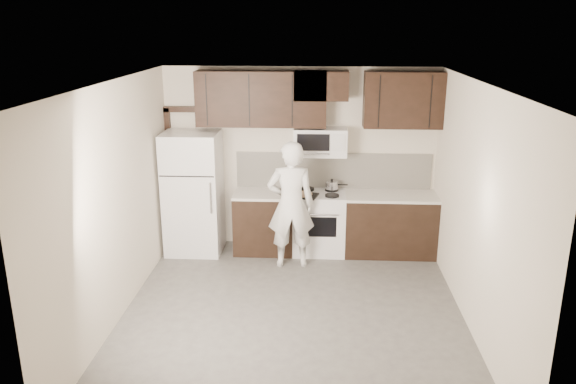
# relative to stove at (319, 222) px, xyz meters

# --- Properties ---
(floor) EXTENTS (4.50, 4.50, 0.00)m
(floor) POSITION_rel_stove_xyz_m (-0.30, -1.94, -0.46)
(floor) COLOR #4D4A48
(floor) RESTS_ON ground
(back_wall) EXTENTS (4.00, 0.00, 4.00)m
(back_wall) POSITION_rel_stove_xyz_m (-0.30, 0.31, 0.89)
(back_wall) COLOR beige
(back_wall) RESTS_ON ground
(ceiling) EXTENTS (4.50, 4.50, 0.00)m
(ceiling) POSITION_rel_stove_xyz_m (-0.30, -1.94, 2.24)
(ceiling) COLOR white
(ceiling) RESTS_ON back_wall
(counter_run) EXTENTS (2.95, 0.64, 0.91)m
(counter_run) POSITION_rel_stove_xyz_m (0.30, 0.00, -0.00)
(counter_run) COLOR black
(counter_run) RESTS_ON floor
(stove) EXTENTS (0.76, 0.66, 0.94)m
(stove) POSITION_rel_stove_xyz_m (0.00, 0.00, 0.00)
(stove) COLOR silver
(stove) RESTS_ON floor
(backsplash) EXTENTS (2.90, 0.02, 0.54)m
(backsplash) POSITION_rel_stove_xyz_m (0.20, 0.30, 0.72)
(backsplash) COLOR silver
(backsplash) RESTS_ON counter_run
(upper_cabinets) EXTENTS (3.48, 0.35, 0.78)m
(upper_cabinets) POSITION_rel_stove_xyz_m (-0.09, 0.14, 1.82)
(upper_cabinets) COLOR black
(upper_cabinets) RESTS_ON back_wall
(microwave) EXTENTS (0.76, 0.42, 0.40)m
(microwave) POSITION_rel_stove_xyz_m (-0.00, 0.12, 1.19)
(microwave) COLOR silver
(microwave) RESTS_ON upper_cabinets
(refrigerator) EXTENTS (0.80, 0.76, 1.80)m
(refrigerator) POSITION_rel_stove_xyz_m (-1.85, -0.05, 0.44)
(refrigerator) COLOR silver
(refrigerator) RESTS_ON floor
(door_trim) EXTENTS (0.50, 0.08, 2.12)m
(door_trim) POSITION_rel_stove_xyz_m (-2.22, 0.27, 0.79)
(door_trim) COLOR black
(door_trim) RESTS_ON floor
(saucepan) EXTENTS (0.33, 0.19, 0.18)m
(saucepan) POSITION_rel_stove_xyz_m (0.18, 0.15, 0.52)
(saucepan) COLOR silver
(saucepan) RESTS_ON stove
(baking_tray) EXTENTS (0.47, 0.40, 0.02)m
(baking_tray) POSITION_rel_stove_xyz_m (-0.24, -0.15, 0.46)
(baking_tray) COLOR black
(baking_tray) RESTS_ON counter_run
(pizza) EXTENTS (0.34, 0.34, 0.02)m
(pizza) POSITION_rel_stove_xyz_m (-0.24, -0.15, 0.48)
(pizza) COLOR #CCAD89
(pizza) RESTS_ON baking_tray
(person) EXTENTS (0.69, 0.49, 1.79)m
(person) POSITION_rel_stove_xyz_m (-0.39, -0.52, 0.44)
(person) COLOR white
(person) RESTS_ON floor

